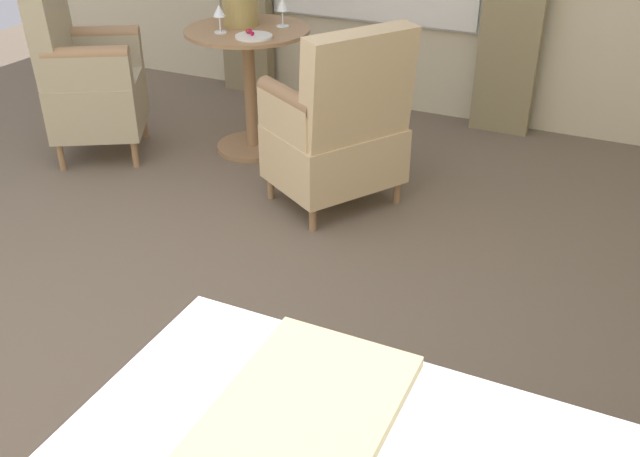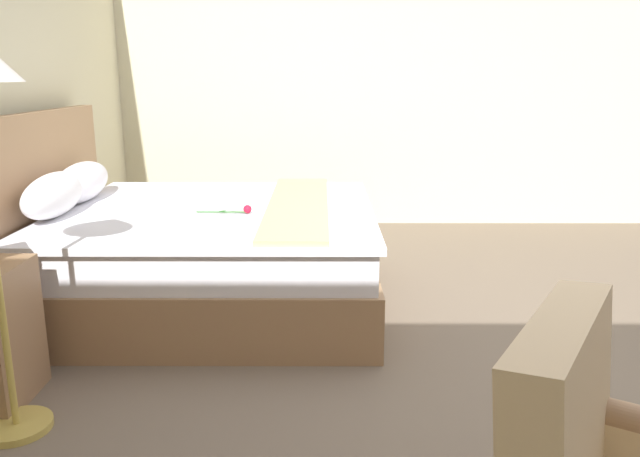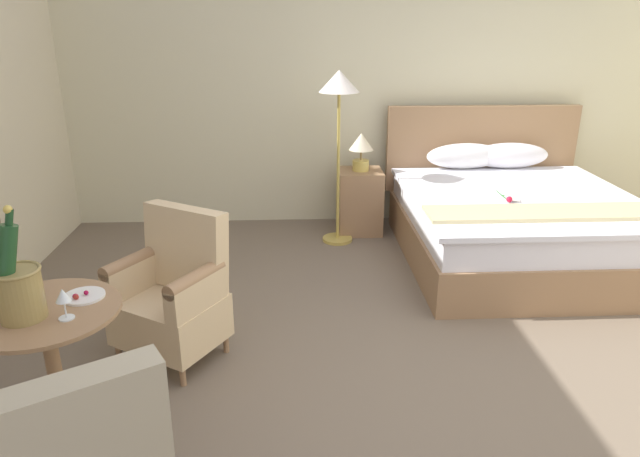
% 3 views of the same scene
% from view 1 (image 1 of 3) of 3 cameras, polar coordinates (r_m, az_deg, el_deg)
% --- Properties ---
extents(ground_plane, '(7.73, 7.73, 0.00)m').
position_cam_1_polar(ground_plane, '(2.74, -20.99, -11.42)').
color(ground_plane, '#6E5E4D').
extents(side_table_round, '(0.70, 0.70, 0.72)m').
position_cam_1_polar(side_table_round, '(4.16, -5.65, 11.89)').
color(side_table_round, '#9A724E').
rests_on(side_table_round, ground).
extents(wine_glass_near_bucket, '(0.07, 0.07, 0.15)m').
position_cam_1_polar(wine_glass_near_bucket, '(3.99, -8.07, 16.71)').
color(wine_glass_near_bucket, white).
rests_on(wine_glass_near_bucket, side_table_round).
extents(wine_glass_near_edge, '(0.07, 0.07, 0.16)m').
position_cam_1_polar(wine_glass_near_edge, '(4.09, -3.03, 17.35)').
color(wine_glass_near_edge, white).
rests_on(wine_glass_near_edge, side_table_round).
extents(snack_plate, '(0.20, 0.20, 0.04)m').
position_cam_1_polar(snack_plate, '(3.91, -5.35, 15.09)').
color(snack_plate, white).
rests_on(snack_plate, side_table_round).
extents(armchair_by_window, '(0.76, 0.74, 0.92)m').
position_cam_1_polar(armchair_by_window, '(3.50, 1.56, 7.91)').
color(armchair_by_window, '#9A724E').
rests_on(armchair_by_window, ground).
extents(armchair_facing_bed, '(0.70, 0.69, 0.99)m').
position_cam_1_polar(armchair_facing_bed, '(4.29, -18.14, 11.33)').
color(armchair_facing_bed, '#9A724E').
rests_on(armchair_facing_bed, ground).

